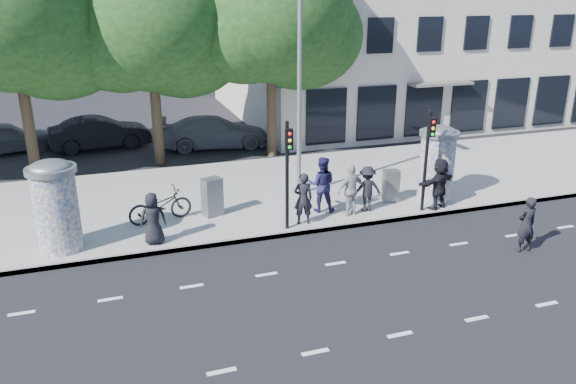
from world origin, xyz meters
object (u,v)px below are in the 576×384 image
object	(u,v)px
ped_d	(367,189)
car_mid	(100,133)
car_right	(215,132)
bicycle	(160,205)
ad_column_right	(437,161)
traffic_pole_near	(288,165)
cabinet_right	(391,186)
car_left	(5,138)
ped_b	(303,199)
ped_f	(439,184)
man_road	(526,224)
traffic_pole_far	(428,151)
street_lamp	(300,65)
ped_c	(322,184)
ped_e	(351,190)
cabinet_left	(212,197)
ped_a	(153,219)
ad_column_left	(56,204)

from	to	relation	value
ped_d	car_mid	distance (m)	14.39
ped_d	car_mid	xyz separation A→B (m)	(-8.29, 11.76, -0.17)
car_right	car_mid	bearing A→B (deg)	80.17
car_right	bicycle	bearing A→B (deg)	164.90
ad_column_right	traffic_pole_near	bearing A→B (deg)	-171.11
cabinet_right	car_right	world-z (taller)	car_right
ad_column_right	car_left	xyz separation A→B (m)	(-15.28, 12.05, -0.82)
ped_b	ped_f	bearing A→B (deg)	-173.42
man_road	ad_column_right	bearing A→B (deg)	-85.74
traffic_pole_far	man_road	distance (m)	3.87
man_road	street_lamp	bearing A→B (deg)	-52.53
ad_column_right	bicycle	size ratio (longest dim) A/B	1.29
ped_c	ped_f	xyz separation A→B (m)	(3.84, -1.02, -0.06)
traffic_pole_far	ped_c	world-z (taller)	traffic_pole_far
ped_e	cabinet_right	xyz separation A→B (m)	(1.87, 0.75, -0.30)
cabinet_left	ad_column_right	bearing A→B (deg)	-26.50
ped_a	ped_d	size ratio (longest dim) A/B	1.00
street_lamp	ped_d	bearing A→B (deg)	-54.30
ped_c	cabinet_right	world-z (taller)	ped_c
man_road	cabinet_right	bearing A→B (deg)	-67.21
cabinet_left	car_right	bearing A→B (deg)	58.47
ped_b	cabinet_right	size ratio (longest dim) A/B	1.49
traffic_pole_near	cabinet_right	distance (m)	4.63
ped_d	car_right	size ratio (longest dim) A/B	0.30
traffic_pole_far	ped_a	xyz separation A→B (m)	(-8.83, 0.25, -1.30)
man_road	cabinet_right	size ratio (longest dim) A/B	1.48
traffic_pole_far	ped_d	world-z (taller)	traffic_pole_far
ped_b	ped_f	xyz separation A→B (m)	(4.80, -0.20, 0.04)
ad_column_right	cabinet_left	xyz separation A→B (m)	(-7.78, 0.95, -0.75)
ped_e	car_mid	world-z (taller)	ped_e
ad_column_right	car_mid	distance (m)	15.98
car_left	ped_c	bearing A→B (deg)	-152.14
ad_column_left	ped_b	size ratio (longest dim) A/B	1.58
traffic_pole_near	ped_b	xyz separation A→B (m)	(0.60, 0.27, -1.24)
bicycle	ped_a	bearing A→B (deg)	155.34
ad_column_left	traffic_pole_far	xyz separation A→B (m)	(11.40, -0.71, 0.69)
ad_column_left	ped_e	distance (m)	8.95
ped_c	car_left	xyz separation A→B (m)	(-11.03, 11.87, -0.37)
ad_column_right	car_right	xyz separation A→B (m)	(-5.87, 9.91, -0.79)
traffic_pole_near	car_left	bearing A→B (deg)	126.17
ped_c	ad_column_right	bearing A→B (deg)	-160.68
cabinet_left	street_lamp	bearing A→B (deg)	-3.34
ped_e	car_mid	xyz separation A→B (m)	(-7.63, 11.93, -0.26)
ped_b	cabinet_left	size ratio (longest dim) A/B	1.32
traffic_pole_far	ped_e	xyz separation A→B (m)	(-2.47, 0.45, -1.21)
traffic_pole_far	bicycle	world-z (taller)	traffic_pole_far
street_lamp	ped_e	size ratio (longest dim) A/B	4.62
ad_column_left	ped_b	world-z (taller)	ad_column_left
ped_e	ped_f	world-z (taller)	ped_f
ped_a	ped_b	size ratio (longest dim) A/B	0.92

